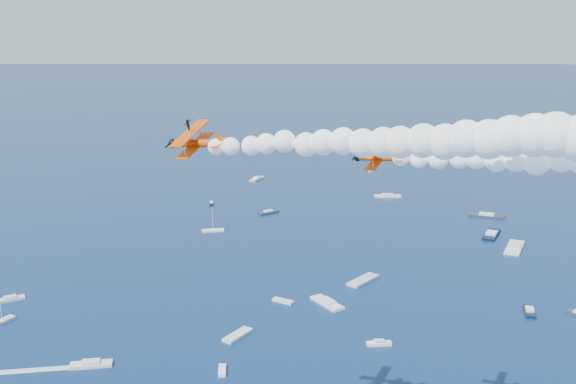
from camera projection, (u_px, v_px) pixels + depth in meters
The scene contains 5 objects.
biplane_lead at pixel (380, 158), 100.11m from camera, with size 7.32×8.21×4.94m, color #EB4A04, non-canonical shape.
biplane_trail at pixel (196, 143), 99.90m from camera, with size 8.37×9.39×5.66m, color #DB4304, non-canonical shape.
smoke_trail_trail at pixel (393, 141), 90.11m from camera, with size 54.54×13.58×9.94m, color white, non-canonical shape.
spectator_boats at pixel (432, 276), 206.13m from camera, with size 234.62×181.58×0.70m.
boat_wakes at pixel (493, 329), 172.79m from camera, with size 172.57×167.71×0.04m.
Camera 1 is at (54.07, -69.45, 74.91)m, focal length 44.70 mm.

